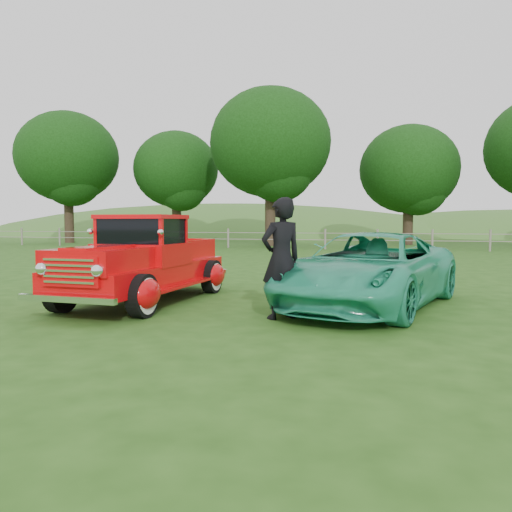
% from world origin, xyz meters
% --- Properties ---
extents(ground, '(140.00, 140.00, 0.00)m').
position_xyz_m(ground, '(0.00, 0.00, 0.00)').
color(ground, '#234A13').
rests_on(ground, ground).
extents(distant_hills, '(116.00, 60.00, 18.00)m').
position_xyz_m(distant_hills, '(-4.08, 59.46, -4.55)').
color(distant_hills, '#3B6726').
rests_on(distant_hills, ground).
extents(fence_line, '(48.00, 0.12, 1.20)m').
position_xyz_m(fence_line, '(0.00, 22.00, 0.60)').
color(fence_line, gray).
rests_on(fence_line, ground).
extents(tree_far_west, '(7.60, 7.60, 9.93)m').
position_xyz_m(tree_far_west, '(-20.00, 26.00, 6.49)').
color(tree_far_west, '#302218').
rests_on(tree_far_west, ground).
extents(tree_mid_west, '(6.40, 6.40, 8.46)m').
position_xyz_m(tree_mid_west, '(-12.00, 28.00, 5.55)').
color(tree_mid_west, '#302218').
rests_on(tree_mid_west, ground).
extents(tree_near_west, '(8.00, 8.00, 10.42)m').
position_xyz_m(tree_near_west, '(-4.00, 25.00, 6.80)').
color(tree_near_west, '#302218').
rests_on(tree_near_west, ground).
extents(tree_near_east, '(6.80, 6.80, 8.33)m').
position_xyz_m(tree_near_east, '(5.00, 29.00, 5.25)').
color(tree_near_east, '#302218').
rests_on(tree_near_east, ground).
extents(red_pickup, '(2.42, 5.07, 1.78)m').
position_xyz_m(red_pickup, '(-1.44, 1.71, 0.80)').
color(red_pickup, black).
rests_on(red_pickup, ground).
extents(teal_sedan, '(3.83, 5.64, 1.44)m').
position_xyz_m(teal_sedan, '(3.03, 2.21, 0.72)').
color(teal_sedan, '#29A57B').
rests_on(teal_sedan, ground).
extents(man, '(0.88, 0.87, 2.05)m').
position_xyz_m(man, '(1.61, 0.68, 1.03)').
color(man, black).
rests_on(man, ground).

